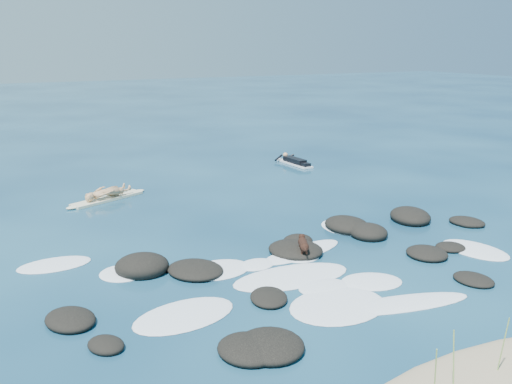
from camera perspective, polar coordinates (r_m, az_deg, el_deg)
ground at (r=16.73m, az=4.30°, el=-6.37°), size 160.00×160.00×0.00m
reef_rocks at (r=16.52m, az=6.16°, el=-6.29°), size 14.89×7.38×0.65m
breaking_foam at (r=15.44m, az=3.86°, el=-8.19°), size 13.21×7.64×0.12m
standing_surfer_rig at (r=22.94m, az=-14.77°, el=1.17°), size 3.47×1.78×2.07m
paddling_surfer_rig at (r=28.93m, az=3.86°, el=3.07°), size 1.22×2.73×0.47m
dog at (r=16.42m, az=4.75°, el=-5.20°), size 0.53×0.96×0.65m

